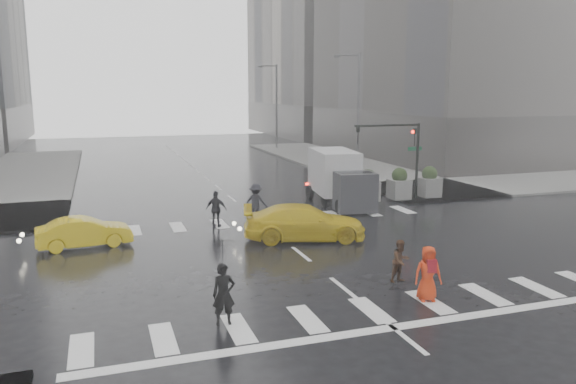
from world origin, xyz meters
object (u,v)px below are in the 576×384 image
object	(u,v)px
pedestrian_orange	(428,273)
box_truck	(339,177)
traffic_signal_pole	(402,146)
pedestrian_brown	(401,261)
taxi_mid	(84,232)

from	to	relation	value
pedestrian_orange	box_truck	bearing A→B (deg)	92.23
traffic_signal_pole	pedestrian_brown	bearing A→B (deg)	-119.91
box_truck	taxi_mid	bearing A→B (deg)	-153.38
pedestrian_brown	box_truck	distance (m)	12.80
traffic_signal_pole	box_truck	world-z (taller)	traffic_signal_pole
taxi_mid	box_truck	world-z (taller)	box_truck
pedestrian_brown	taxi_mid	world-z (taller)	pedestrian_brown
pedestrian_brown	box_truck	bearing A→B (deg)	61.95
traffic_signal_pole	pedestrian_orange	xyz separation A→B (m)	(-7.03, -13.84, -2.35)
traffic_signal_pole	pedestrian_orange	size ratio (longest dim) A/B	2.63
traffic_signal_pole	taxi_mid	xyz separation A→B (m)	(-17.07, -4.19, -2.60)
traffic_signal_pole	pedestrian_orange	bearing A→B (deg)	-116.91
taxi_mid	box_truck	xyz separation A→B (m)	(13.33, 4.45, 0.98)
traffic_signal_pole	taxi_mid	distance (m)	17.77
pedestrian_orange	taxi_mid	bearing A→B (deg)	151.45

